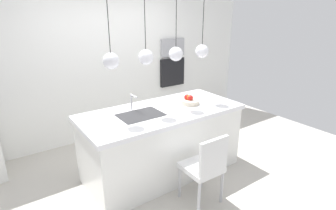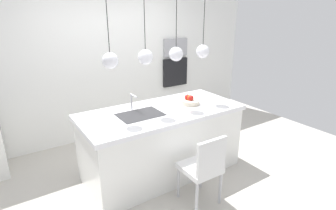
{
  "view_description": "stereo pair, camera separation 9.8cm",
  "coord_description": "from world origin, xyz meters",
  "px_view_note": "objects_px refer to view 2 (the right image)",
  "views": [
    {
      "loc": [
        -1.86,
        -2.8,
        2.18
      ],
      "look_at": [
        0.1,
        0.0,
        0.99
      ],
      "focal_mm": 28.74,
      "sensor_mm": 36.0,
      "label": 1
    },
    {
      "loc": [
        -1.78,
        -2.86,
        2.18
      ],
      "look_at": [
        0.1,
        0.0,
        0.99
      ],
      "focal_mm": 28.74,
      "sensor_mm": 36.0,
      "label": 2
    }
  ],
  "objects_px": {
    "fruit_bowl": "(190,101)",
    "microwave": "(175,47)",
    "oven": "(175,72)",
    "chair_near": "(203,166)"
  },
  "relations": [
    {
      "from": "microwave",
      "to": "oven",
      "type": "distance_m",
      "value": 0.5
    },
    {
      "from": "fruit_bowl",
      "to": "chair_near",
      "type": "bearing_deg",
      "value": -117.62
    },
    {
      "from": "fruit_bowl",
      "to": "microwave",
      "type": "distance_m",
      "value": 1.88
    },
    {
      "from": "microwave",
      "to": "chair_near",
      "type": "height_order",
      "value": "microwave"
    },
    {
      "from": "oven",
      "to": "chair_near",
      "type": "xyz_separation_m",
      "value": [
        -1.28,
        -2.43,
        -0.51
      ]
    },
    {
      "from": "microwave",
      "to": "chair_near",
      "type": "bearing_deg",
      "value": -117.81
    },
    {
      "from": "fruit_bowl",
      "to": "chair_near",
      "type": "relative_size",
      "value": 0.29
    },
    {
      "from": "oven",
      "to": "microwave",
      "type": "bearing_deg",
      "value": 0.0
    },
    {
      "from": "microwave",
      "to": "oven",
      "type": "bearing_deg",
      "value": 0.0
    },
    {
      "from": "fruit_bowl",
      "to": "microwave",
      "type": "xyz_separation_m",
      "value": [
        0.85,
        1.6,
        0.53
      ]
    }
  ]
}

